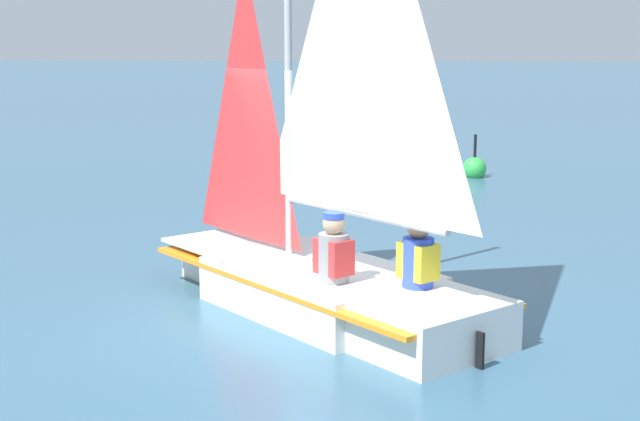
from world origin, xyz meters
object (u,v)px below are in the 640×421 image
Objects in this scene: sailboat_main at (323,247)px; sailor_crew at (418,271)px; buoy_marker at (474,168)px; sailor_helm at (334,266)px.

sailboat_main is 1.18m from sailor_crew.
sailor_crew reaches higher than buoy_marker.
buoy_marker is (-1.99, -10.39, -0.45)m from sailor_helm.
sailboat_main is at bearing 77.66° from buoy_marker.
sailor_helm is at bearing 79.15° from buoy_marker.
sailor_crew is at bearing -142.06° from sailor_helm.
buoy_marker is (-1.17, -10.49, -0.45)m from sailor_crew.
sailboat_main is at bearing 11.81° from sailor_crew.
sailor_crew is (-0.98, 0.64, -0.06)m from sailboat_main.
sailor_crew is at bearing -168.19° from sailboat_main.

